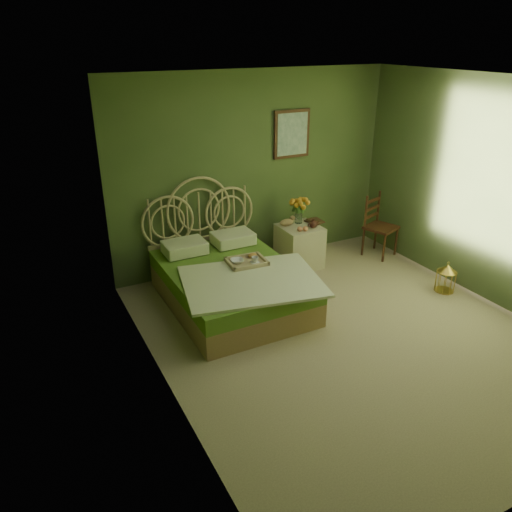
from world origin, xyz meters
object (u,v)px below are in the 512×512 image
bed (230,280)px  nightstand (299,241)px  birdcage (446,278)px  chair (378,221)px

bed → nightstand: bed is taller
birdcage → chair: bearing=90.0°
nightstand → chair: 1.26m
bed → nightstand: 1.40m
bed → chair: bearing=8.0°
bed → birdcage: bed is taller
chair → birdcage: chair is taller
chair → birdcage: size_ratio=2.50×
nightstand → chair: size_ratio=1.12×
bed → birdcage: 2.72m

